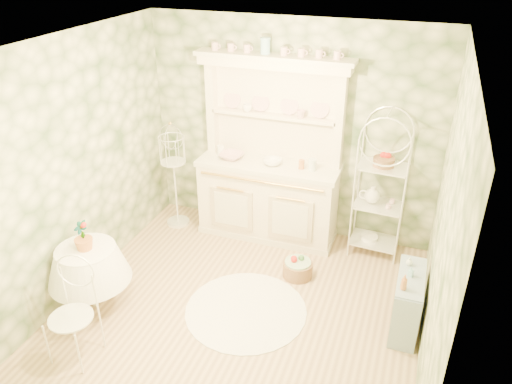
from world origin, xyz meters
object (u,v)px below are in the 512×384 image
(bakers_rack, at_px, (380,188))
(side_shelf, at_px, (407,303))
(birdcage_stand, at_px, (175,179))
(cafe_chair, at_px, (72,323))
(floor_basket, at_px, (298,267))
(round_table, at_px, (90,276))
(kitchen_dresser, at_px, (268,153))

(bakers_rack, height_order, side_shelf, bakers_rack)
(bakers_rack, bearing_deg, birdcage_stand, -171.56)
(bakers_rack, height_order, cafe_chair, bakers_rack)
(cafe_chair, bearing_deg, side_shelf, 13.87)
(bakers_rack, relative_size, birdcage_stand, 1.33)
(cafe_chair, height_order, birdcage_stand, birdcage_stand)
(bakers_rack, xyz_separation_m, floor_basket, (-0.74, -0.80, -0.77))
(bakers_rack, distance_m, floor_basket, 1.33)
(bakers_rack, distance_m, cafe_chair, 3.58)
(floor_basket, bearing_deg, cafe_chair, -130.96)
(round_table, height_order, cafe_chair, cafe_chair)
(bakers_rack, xyz_separation_m, side_shelf, (0.48, -1.24, -0.59))
(kitchen_dresser, bearing_deg, round_table, -123.19)
(round_table, height_order, floor_basket, round_table)
(side_shelf, xyz_separation_m, floor_basket, (-1.22, 0.44, -0.17))
(bakers_rack, distance_m, birdcage_stand, 2.60)
(kitchen_dresser, xyz_separation_m, floor_basket, (0.61, -0.75, -1.03))
(birdcage_stand, height_order, floor_basket, birdcage_stand)
(round_table, height_order, birdcage_stand, birdcage_stand)
(kitchen_dresser, xyz_separation_m, round_table, (-1.28, -1.96, -0.77))
(birdcage_stand, xyz_separation_m, floor_basket, (1.84, -0.59, -0.55))
(birdcage_stand, distance_m, floor_basket, 2.00)
(kitchen_dresser, distance_m, round_table, 2.46)
(kitchen_dresser, relative_size, floor_basket, 6.39)
(bakers_rack, bearing_deg, kitchen_dresser, -174.18)
(round_table, distance_m, cafe_chair, 0.71)
(bakers_rack, xyz_separation_m, cafe_chair, (-2.36, -2.65, -0.50))
(side_shelf, relative_size, birdcage_stand, 0.51)
(kitchen_dresser, bearing_deg, bakers_rack, 2.00)
(bakers_rack, bearing_deg, side_shelf, -65.15)
(cafe_chair, bearing_deg, floor_basket, 36.41)
(birdcage_stand, bearing_deg, side_shelf, -18.68)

